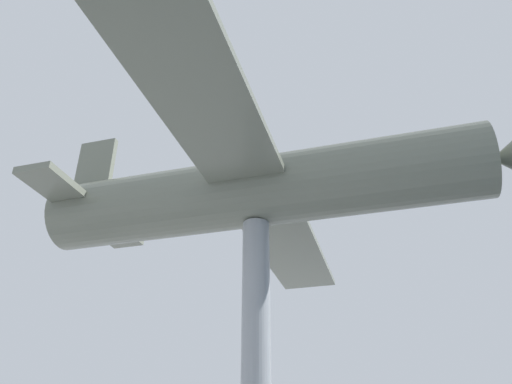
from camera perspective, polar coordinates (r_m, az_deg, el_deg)
support_pylon_central at (r=10.85m, az=0.00°, el=-19.42°), size 0.63×0.63×6.54m
suspended_airplane at (r=12.23m, az=0.81°, el=0.18°), size 14.67×12.22×3.25m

